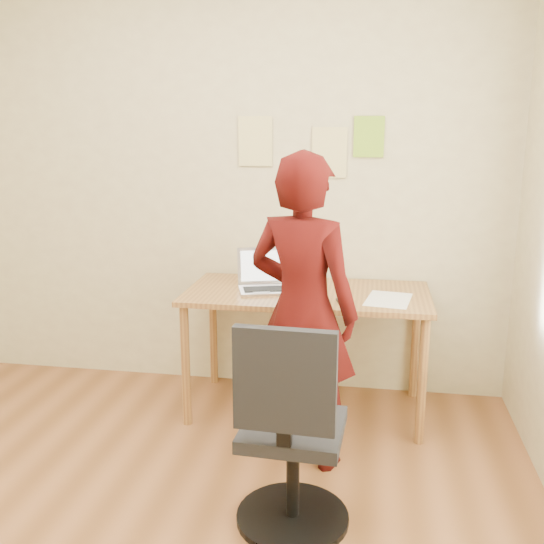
% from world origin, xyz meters
% --- Properties ---
extents(room, '(3.58, 3.58, 2.78)m').
position_xyz_m(room, '(0.00, 0.00, 1.35)').
color(room, brown).
rests_on(room, ground).
extents(desk, '(1.40, 0.70, 0.74)m').
position_xyz_m(desk, '(0.54, 1.38, 0.65)').
color(desk, olive).
rests_on(desk, ground).
extents(laptop, '(0.39, 0.36, 0.23)m').
position_xyz_m(laptop, '(0.30, 1.39, 0.79)').
color(laptop, silver).
rests_on(laptop, desk).
extents(paper_sheet, '(0.28, 0.36, 0.00)m').
position_xyz_m(paper_sheet, '(1.00, 1.28, 0.74)').
color(paper_sheet, white).
rests_on(paper_sheet, desk).
extents(phone, '(0.09, 0.14, 0.01)m').
position_xyz_m(phone, '(0.76, 1.17, 0.74)').
color(phone, black).
rests_on(phone, desk).
extents(wall_note_left, '(0.21, 0.00, 0.30)m').
position_xyz_m(wall_note_left, '(0.17, 1.74, 1.58)').
color(wall_note_left, '#DBCE83').
rests_on(wall_note_left, room).
extents(wall_note_mid, '(0.21, 0.00, 0.30)m').
position_xyz_m(wall_note_mid, '(0.63, 1.74, 1.52)').
color(wall_note_mid, '#DBCE83').
rests_on(wall_note_mid, room).
extents(wall_note_right, '(0.18, 0.00, 0.24)m').
position_xyz_m(wall_note_right, '(0.86, 1.74, 1.61)').
color(wall_note_right, '#83B929').
rests_on(wall_note_right, room).
extents(office_chair, '(0.49, 0.49, 0.94)m').
position_xyz_m(office_chair, '(0.60, 0.25, 0.40)').
color(office_chair, black).
rests_on(office_chair, ground).
extents(person, '(0.66, 0.54, 1.57)m').
position_xyz_m(person, '(0.58, 0.84, 0.78)').
color(person, '#3B0908').
rests_on(person, ground).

